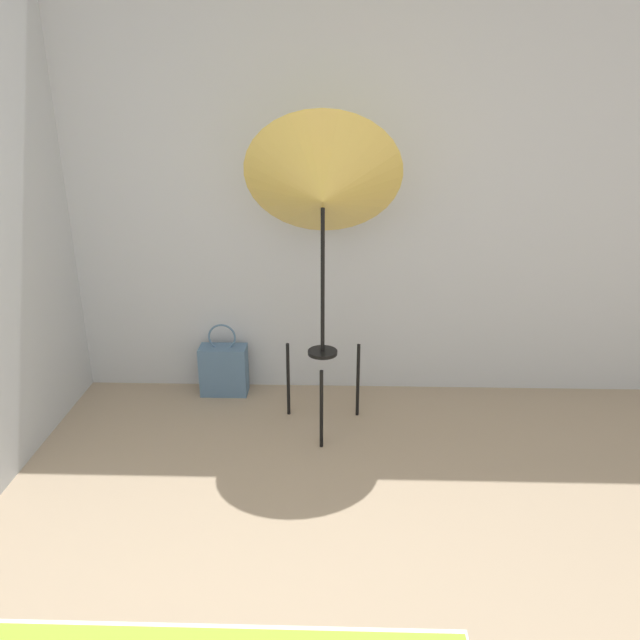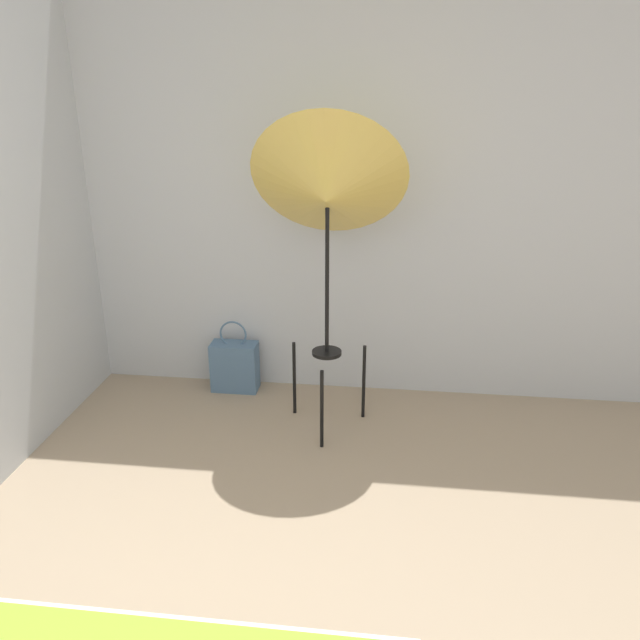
{
  "view_description": "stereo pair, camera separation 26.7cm",
  "coord_description": "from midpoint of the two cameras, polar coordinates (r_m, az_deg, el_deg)",
  "views": [
    {
      "loc": [
        0.3,
        -1.16,
        1.87
      ],
      "look_at": [
        0.22,
        1.77,
        0.75
      ],
      "focal_mm": 35.0,
      "sensor_mm": 36.0,
      "label": 1
    },
    {
      "loc": [
        0.56,
        -1.14,
        1.87
      ],
      "look_at": [
        0.22,
        1.77,
        0.75
      ],
      "focal_mm": 35.0,
      "sensor_mm": 36.0,
      "label": 2
    }
  ],
  "objects": [
    {
      "name": "photo_umbrella",
      "position": [
        3.23,
        -2.16,
        11.73
      ],
      "size": [
        0.82,
        0.62,
        1.76
      ],
      "color": "black",
      "rests_on": "ground_plane"
    },
    {
      "name": "tote_bag",
      "position": [
        4.04,
        -10.67,
        -4.49
      ],
      "size": [
        0.3,
        0.15,
        0.47
      ],
      "color": "slate",
      "rests_on": "ground_plane"
    },
    {
      "name": "wall_back",
      "position": [
        3.78,
        -5.06,
        12.09
      ],
      "size": [
        8.0,
        0.05,
        2.6
      ],
      "color": "#B7BCC1",
      "rests_on": "ground_plane"
    }
  ]
}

